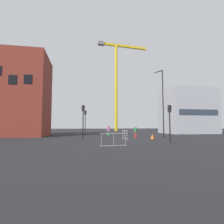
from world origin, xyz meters
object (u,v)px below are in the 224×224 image
(traffic_light_far, at_px, (85,119))
(pedestrian_waiting, at_px, (109,130))
(streetlamp_tall, at_px, (162,99))
(traffic_cone_by_barrier, at_px, (152,137))
(pedestrian_walking, at_px, (135,131))
(construction_crane, at_px, (117,74))
(traffic_light_island, at_px, (170,117))
(traffic_light_verge, at_px, (83,117))

(traffic_light_far, height_order, pedestrian_waiting, traffic_light_far)
(streetlamp_tall, relative_size, traffic_cone_by_barrier, 14.96)
(streetlamp_tall, height_order, pedestrian_walking, streetlamp_tall)
(construction_crane, relative_size, streetlamp_tall, 2.97)
(streetlamp_tall, xyz_separation_m, traffic_light_far, (-10.23, 7.88, -2.49))
(traffic_light_island, distance_m, pedestrian_walking, 7.19)
(traffic_light_island, bearing_deg, streetlamp_tall, 70.01)
(traffic_light_far, height_order, pedestrian_walking, traffic_light_far)
(streetlamp_tall, xyz_separation_m, traffic_light_verge, (-10.72, -1.06, -2.57))
(traffic_light_island, relative_size, pedestrian_waiting, 2.20)
(traffic_light_far, bearing_deg, traffic_light_island, -60.47)
(traffic_light_verge, bearing_deg, traffic_light_island, -31.32)
(traffic_light_verge, relative_size, traffic_cone_by_barrier, 6.55)
(traffic_light_far, xyz_separation_m, pedestrian_walking, (6.57, -7.21, -1.88))
(traffic_light_verge, height_order, traffic_light_far, traffic_light_far)
(construction_crane, height_order, traffic_light_island, construction_crane)
(traffic_light_far, bearing_deg, construction_crane, 66.18)
(construction_crane, distance_m, traffic_light_verge, 37.36)
(traffic_light_far, bearing_deg, traffic_light_verge, -93.10)
(pedestrian_walking, relative_size, pedestrian_waiting, 0.97)
(traffic_light_far, relative_size, pedestrian_waiting, 2.50)
(construction_crane, bearing_deg, pedestrian_walking, -97.06)
(pedestrian_walking, bearing_deg, streetlamp_tall, -10.36)
(streetlamp_tall, bearing_deg, traffic_light_verge, -174.37)
(construction_crane, bearing_deg, streetlamp_tall, -90.26)
(streetlamp_tall, bearing_deg, pedestrian_walking, 169.64)
(traffic_cone_by_barrier, bearing_deg, pedestrian_walking, 118.77)
(traffic_cone_by_barrier, bearing_deg, traffic_light_island, -89.61)
(construction_crane, height_order, pedestrian_walking, construction_crane)
(traffic_light_island, relative_size, traffic_light_far, 0.88)
(pedestrian_walking, distance_m, traffic_cone_by_barrier, 2.93)
(streetlamp_tall, relative_size, pedestrian_walking, 5.72)
(pedestrian_walking, distance_m, pedestrian_waiting, 4.76)
(construction_crane, distance_m, pedestrian_waiting, 32.62)
(streetlamp_tall, relative_size, pedestrian_waiting, 5.55)
(pedestrian_waiting, bearing_deg, traffic_light_island, -66.75)
(construction_crane, bearing_deg, traffic_light_far, -113.82)
(traffic_light_far, height_order, traffic_cone_by_barrier, traffic_light_far)
(pedestrian_waiting, bearing_deg, pedestrian_walking, -49.38)
(traffic_light_far, bearing_deg, traffic_cone_by_barrier, -50.72)
(construction_crane, relative_size, traffic_light_far, 6.58)
(traffic_light_island, bearing_deg, construction_crane, 86.35)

